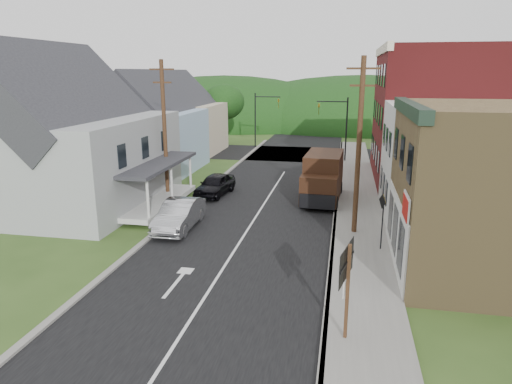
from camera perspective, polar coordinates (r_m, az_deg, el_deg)
The scene contains 25 objects.
ground at distance 21.85m, azimuth -2.73°, elevation -7.39°, with size 120.00×120.00×0.00m, color #2D4719.
road at distance 31.14m, azimuth 1.63°, elevation -0.56°, with size 9.00×90.00×0.02m, color black.
cross_road at distance 47.61m, azimuth 5.01°, elevation 4.77°, with size 60.00×9.00×0.02m, color black.
sidewalk_right at distance 28.83m, azimuth 12.62°, elevation -2.03°, with size 2.80×55.00×0.15m, color slate.
curb_right at distance 28.82m, azimuth 9.94°, elevation -1.90°, with size 0.20×55.00×0.15m, color slate.
curb_left at distance 30.36m, azimuth -7.69°, elevation -0.98°, with size 0.30×55.00×0.12m, color slate.
storefront_tan at distance 21.19m, azimuth 28.34°, elevation 0.06°, with size 8.00×8.00×7.00m, color brown.
storefront_white at distance 28.32m, azimuth 23.99°, elevation 3.36°, with size 8.00×7.00×6.50m, color silver.
storefront_red at distance 37.33m, azimuth 21.17°, elevation 8.83°, with size 8.00×12.00×10.00m, color maroon.
house_gray at distance 30.96m, azimuth -22.26°, elevation 6.26°, with size 10.20×12.24×8.35m.
house_blue at distance 40.19m, azimuth -12.43°, elevation 7.95°, with size 7.14×8.16×7.28m.
house_cream at distance 48.70m, azimuth -8.77°, elevation 9.26°, with size 7.14×8.16×7.28m.
utility_pole_right at distance 23.42m, azimuth 12.73°, elevation 5.63°, with size 1.60×0.26×9.00m.
utility_pole_left at distance 30.10m, azimuth -11.36°, elevation 7.67°, with size 1.60×0.26×9.00m.
traffic_signal_right at distance 43.37m, azimuth 10.34°, elevation 8.62°, with size 2.87×0.20×6.00m.
traffic_signal_left at distance 51.16m, azimuth 0.68°, elevation 9.76°, with size 2.87×0.20×6.00m.
tree_left_b at distance 38.61m, azimuth -23.81°, elevation 8.57°, with size 4.80×4.80×6.94m.
tree_left_c at distance 46.33m, azimuth -20.39°, elevation 11.04°, with size 5.80×5.80×8.41m.
tree_left_d at distance 53.57m, azimuth -4.07°, elevation 11.16°, with size 4.80×4.80×6.94m.
forested_ridge at distance 75.25m, azimuth 7.34°, elevation 8.39°, with size 90.00×30.00×16.00m, color black.
silver_sedan at distance 24.90m, azimuth -9.56°, elevation -2.87°, with size 1.64×4.70×1.55m, color silver.
dark_sedan at distance 31.41m, azimuth -5.15°, elevation 0.89°, with size 1.72×4.27×1.46m, color black.
delivery_van at distance 30.00m, azimuth 8.34°, elevation 1.80°, with size 2.58×5.69×3.11m.
route_sign_cluster at distance 14.37m, azimuth 11.28°, elevation -10.49°, with size 0.45×1.75×3.12m.
warning_sign at distance 21.92m, azimuth 15.52°, elevation -2.64°, with size 0.26×0.71×2.70m.
Camera 1 is at (4.89, -19.63, 8.24)m, focal length 32.00 mm.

